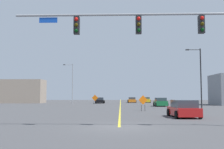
# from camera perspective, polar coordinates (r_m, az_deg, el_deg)

# --- Properties ---
(ground) EXTENTS (174.24, 174.24, 0.00)m
(ground) POSITION_cam_1_polar(r_m,az_deg,el_deg) (15.59, 1.55, -11.30)
(ground) COLOR #444447
(road_centre_stripe) EXTENTS (0.16, 96.80, 0.01)m
(road_centre_stripe) POSITION_cam_1_polar(r_m,az_deg,el_deg) (63.91, 1.83, -6.13)
(road_centre_stripe) COLOR yellow
(road_centre_stripe) RESTS_ON ground
(traffic_signal_assembly) EXTENTS (14.91, 0.44, 7.11)m
(traffic_signal_assembly) POSITION_cam_1_polar(r_m,az_deg,el_deg) (16.19, 12.93, 8.72)
(traffic_signal_assembly) COLOR gray
(traffic_signal_assembly) RESTS_ON ground
(street_lamp_far_left) EXTENTS (1.99, 0.24, 8.02)m
(street_lamp_far_left) POSITION_cam_1_polar(r_m,az_deg,el_deg) (36.64, 18.41, -0.20)
(street_lamp_far_left) COLOR black
(street_lamp_far_left) RESTS_ON ground
(street_lamp_mid_right) EXTENTS (2.12, 0.24, 8.41)m
(street_lamp_mid_right) POSITION_cam_1_polar(r_m,az_deg,el_deg) (56.07, -8.67, -1.57)
(street_lamp_mid_right) COLOR gray
(street_lamp_mid_right) RESTS_ON ground
(construction_sign_left_lane) EXTENTS (1.08, 0.27, 1.85)m
(construction_sign_left_lane) POSITION_cam_1_polar(r_m,az_deg,el_deg) (31.19, 6.72, -5.69)
(construction_sign_left_lane) COLOR orange
(construction_sign_left_lane) RESTS_ON ground
(construction_sign_right_lane) EXTENTS (1.35, 0.05, 1.96)m
(construction_sign_right_lane) POSITION_cam_1_polar(r_m,az_deg,el_deg) (55.89, -3.71, -5.12)
(construction_sign_right_lane) COLOR orange
(construction_sign_right_lane) RESTS_ON ground
(car_red_mid) EXTENTS (2.23, 4.21, 1.45)m
(car_red_mid) POSITION_cam_1_polar(r_m,az_deg,el_deg) (23.17, 15.18, -7.19)
(car_red_mid) COLOR red
(car_red_mid) RESTS_ON ground
(car_black_approaching) EXTENTS (2.06, 4.14, 1.32)m
(car_black_approaching) POSITION_cam_1_polar(r_m,az_deg,el_deg) (60.65, -2.60, -5.62)
(car_black_approaching) COLOR black
(car_black_approaching) RESTS_ON ground
(car_green_distant) EXTENTS (2.07, 3.85, 1.43)m
(car_green_distant) POSITION_cam_1_polar(r_m,az_deg,el_deg) (44.78, 10.43, -5.90)
(car_green_distant) COLOR #196B38
(car_green_distant) RESTS_ON ground
(car_orange_passing) EXTENTS (2.06, 4.35, 1.33)m
(car_orange_passing) POSITION_cam_1_polar(r_m,az_deg,el_deg) (66.01, 4.30, -5.52)
(car_orange_passing) COLOR orange
(car_orange_passing) RESTS_ON ground
(car_yellow_near) EXTENTS (2.02, 4.37, 1.37)m
(car_yellow_near) POSITION_cam_1_polar(r_m,az_deg,el_deg) (66.95, 7.38, -5.48)
(car_yellow_near) COLOR gold
(car_yellow_near) RESTS_ON ground
(roadside_building_west) EXTENTS (11.70, 5.11, 5.52)m
(roadside_building_west) POSITION_cam_1_polar(r_m,az_deg,el_deg) (66.79, -19.39, -3.45)
(roadside_building_west) COLOR gray
(roadside_building_west) RESTS_ON ground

